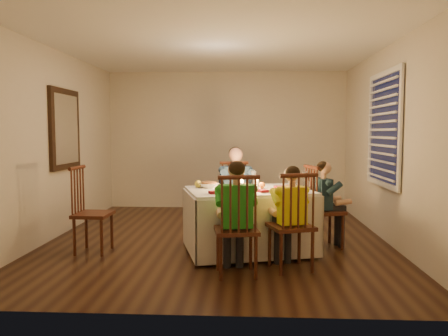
# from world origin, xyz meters

# --- Properties ---
(ground) EXTENTS (5.00, 5.00, 0.00)m
(ground) POSITION_xyz_m (0.00, 0.00, 0.00)
(ground) COLOR black
(ground) RESTS_ON ground
(wall_left) EXTENTS (0.02, 5.00, 2.60)m
(wall_left) POSITION_xyz_m (-2.25, 0.00, 1.30)
(wall_left) COLOR beige
(wall_left) RESTS_ON ground
(wall_right) EXTENTS (0.02, 5.00, 2.60)m
(wall_right) POSITION_xyz_m (2.25, 0.00, 1.30)
(wall_right) COLOR beige
(wall_right) RESTS_ON ground
(wall_back) EXTENTS (4.50, 0.02, 2.60)m
(wall_back) POSITION_xyz_m (0.00, 2.50, 1.30)
(wall_back) COLOR beige
(wall_back) RESTS_ON ground
(ceiling) EXTENTS (5.00, 5.00, 0.00)m
(ceiling) POSITION_xyz_m (0.00, 0.00, 2.60)
(ceiling) COLOR white
(ceiling) RESTS_ON wall_back
(dining_table) EXTENTS (1.70, 1.42, 0.74)m
(dining_table) POSITION_xyz_m (0.42, -0.60, 0.55)
(dining_table) COLOR white
(dining_table) RESTS_ON ground
(chair_adult) EXTENTS (0.49, 0.47, 1.05)m
(chair_adult) POSITION_xyz_m (0.24, 0.16, 0.00)
(chair_adult) COLOR #34190E
(chair_adult) RESTS_ON ground
(chair_near_left) EXTENTS (0.49, 0.47, 1.05)m
(chair_near_left) POSITION_xyz_m (0.29, -1.49, 0.00)
(chair_near_left) COLOR #34190E
(chair_near_left) RESTS_ON ground
(chair_near_right) EXTENTS (0.53, 0.52, 1.05)m
(chair_near_right) POSITION_xyz_m (0.86, -1.27, 0.00)
(chair_near_right) COLOR #34190E
(chair_near_right) RESTS_ON ground
(chair_end) EXTENTS (0.51, 0.52, 1.05)m
(chair_end) POSITION_xyz_m (1.37, -0.35, 0.00)
(chair_end) COLOR #34190E
(chair_end) RESTS_ON ground
(chair_extra) EXTENTS (0.43, 0.45, 1.05)m
(chair_extra) POSITION_xyz_m (-1.47, -0.72, 0.00)
(chair_extra) COLOR #34190E
(chair_extra) RESTS_ON ground
(adult) EXTENTS (0.52, 0.49, 1.25)m
(adult) POSITION_xyz_m (0.24, 0.16, 0.00)
(adult) COLOR navy
(adult) RESTS_ON ground
(child_green) EXTENTS (0.47, 0.44, 1.17)m
(child_green) POSITION_xyz_m (0.29, -1.49, 0.00)
(child_green) COLOR green
(child_green) RESTS_ON ground
(child_yellow) EXTENTS (0.46, 0.44, 1.11)m
(child_yellow) POSITION_xyz_m (0.86, -1.27, 0.00)
(child_yellow) COLOR yellow
(child_yellow) RESTS_ON ground
(child_teal) EXTENTS (0.42, 0.45, 1.09)m
(child_teal) POSITION_xyz_m (1.37, -0.35, 0.00)
(child_teal) COLOR #182E3C
(child_teal) RESTS_ON ground
(setting_adult) EXTENTS (0.32, 0.32, 0.02)m
(setting_adult) POSITION_xyz_m (0.33, -0.33, 0.78)
(setting_adult) COLOR white
(setting_adult) RESTS_ON dining_table
(setting_green) EXTENTS (0.32, 0.32, 0.02)m
(setting_green) POSITION_xyz_m (0.20, -0.95, 0.78)
(setting_green) COLOR white
(setting_green) RESTS_ON dining_table
(setting_yellow) EXTENTS (0.32, 0.32, 0.02)m
(setting_yellow) POSITION_xyz_m (0.75, -0.80, 0.78)
(setting_yellow) COLOR white
(setting_yellow) RESTS_ON dining_table
(setting_teal) EXTENTS (0.32, 0.32, 0.02)m
(setting_teal) POSITION_xyz_m (0.96, -0.45, 0.78)
(setting_teal) COLOR white
(setting_teal) RESTS_ON dining_table
(candle_left) EXTENTS (0.06, 0.06, 0.10)m
(candle_left) POSITION_xyz_m (0.32, -0.63, 0.82)
(candle_left) COLOR white
(candle_left) RESTS_ON dining_table
(candle_right) EXTENTS (0.06, 0.06, 0.10)m
(candle_right) POSITION_xyz_m (0.52, -0.58, 0.82)
(candle_right) COLOR white
(candle_right) RESTS_ON dining_table
(squash) EXTENTS (0.09, 0.09, 0.09)m
(squash) POSITION_xyz_m (-0.22, -0.46, 0.81)
(squash) COLOR yellow
(squash) RESTS_ON dining_table
(orange_fruit) EXTENTS (0.08, 0.08, 0.08)m
(orange_fruit) POSITION_xyz_m (0.58, -0.51, 0.81)
(orange_fruit) COLOR orange
(orange_fruit) RESTS_ON dining_table
(serving_bowl) EXTENTS (0.24, 0.24, 0.06)m
(serving_bowl) POSITION_xyz_m (-0.08, -0.47, 0.80)
(serving_bowl) COLOR white
(serving_bowl) RESTS_ON dining_table
(wall_mirror) EXTENTS (0.06, 0.95, 1.15)m
(wall_mirror) POSITION_xyz_m (-2.22, 0.30, 1.50)
(wall_mirror) COLOR black
(wall_mirror) RESTS_ON wall_left
(window_blinds) EXTENTS (0.07, 1.34, 1.54)m
(window_blinds) POSITION_xyz_m (2.21, 0.10, 1.50)
(window_blinds) COLOR black
(window_blinds) RESTS_ON wall_right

